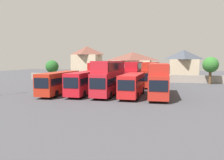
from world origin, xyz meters
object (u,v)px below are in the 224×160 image
(bus_1, at_px, (59,81))
(house_terrace_centre, at_px, (132,65))
(bus_3, at_px, (109,76))
(bus_4, at_px, (133,84))
(bus_9, at_px, (151,73))
(house_terrace_left, at_px, (87,62))
(tree_left_of_lot, at_px, (211,65))
(bus_8, at_px, (135,72))
(bus_2, at_px, (84,82))
(bus_5, at_px, (159,78))
(house_terrace_right, at_px, (183,65))
(bus_6, at_px, (100,72))
(bus_7, at_px, (116,76))
(tree_behind_wall, at_px, (52,67))

(bus_1, relative_size, house_terrace_centre, 1.08)
(bus_3, bearing_deg, house_terrace_centre, -177.04)
(bus_4, bearing_deg, bus_9, 173.59)
(house_terrace_left, relative_size, tree_left_of_lot, 1.56)
(bus_8, relative_size, tree_left_of_lot, 1.72)
(bus_2, height_order, bus_9, bus_9)
(bus_5, distance_m, house_terrace_right, 31.21)
(bus_1, height_order, house_terrace_centre, house_terrace_centre)
(bus_9, bearing_deg, bus_6, -88.99)
(bus_8, distance_m, house_terrace_right, 20.45)
(bus_8, bearing_deg, house_terrace_left, -136.43)
(house_terrace_right, bearing_deg, bus_7, -128.90)
(bus_3, xyz_separation_m, house_terrace_right, (12.72, 30.51, 1.18))
(tree_left_of_lot, bearing_deg, bus_9, -147.75)
(bus_5, bearing_deg, bus_2, -89.77)
(bus_3, distance_m, house_terrace_right, 33.07)
(house_terrace_left, relative_size, house_terrace_centre, 0.89)
(bus_9, height_order, tree_behind_wall, tree_behind_wall)
(bus_4, relative_size, tree_behind_wall, 1.90)
(bus_2, relative_size, bus_6, 0.97)
(house_terrace_right, xyz_separation_m, tree_behind_wall, (-32.96, -10.84, -0.50))
(house_terrace_centre, bearing_deg, bus_3, -88.21)
(bus_4, xyz_separation_m, bus_6, (-9.13, 13.65, 0.80))
(bus_2, distance_m, tree_left_of_lot, 30.53)
(bus_5, xyz_separation_m, tree_left_of_lot, (10.36, 20.90, 1.51))
(bus_9, bearing_deg, bus_8, -93.29)
(house_terrace_left, height_order, tree_behind_wall, house_terrace_left)
(bus_5, bearing_deg, house_terrace_left, -146.05)
(bus_5, bearing_deg, bus_9, -172.61)
(bus_9, distance_m, house_terrace_left, 27.29)
(house_terrace_left, bearing_deg, bus_8, -46.59)
(bus_3, distance_m, bus_7, 12.62)
(house_terrace_right, height_order, tree_left_of_lot, house_terrace_right)
(bus_9, xyz_separation_m, tree_behind_wall, (-25.69, 6.85, 0.85))
(bus_2, bearing_deg, house_terrace_left, -161.12)
(bus_3, height_order, bus_6, bus_3)
(bus_5, relative_size, bus_6, 1.06)
(bus_6, bearing_deg, bus_2, 5.34)
(bus_1, bearing_deg, bus_8, 142.52)
(bus_4, distance_m, bus_9, 13.68)
(bus_1, xyz_separation_m, bus_2, (4.09, 0.23, 0.04))
(bus_4, bearing_deg, bus_2, -90.00)
(bus_5, bearing_deg, tree_left_of_lot, 151.94)
(bus_1, xyz_separation_m, bus_6, (2.56, 13.78, 0.73))
(bus_2, height_order, house_terrace_left, house_terrace_left)
(bus_5, bearing_deg, bus_3, -93.53)
(bus_2, bearing_deg, tree_left_of_lot, 134.10)
(bus_2, bearing_deg, house_terrace_centre, 174.18)
(bus_4, bearing_deg, bus_8, -172.27)
(bus_7, xyz_separation_m, tree_behind_wall, (-18.39, 7.21, 1.61))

